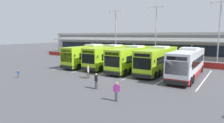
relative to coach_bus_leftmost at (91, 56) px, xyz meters
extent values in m
plane|color=#4C4C51|center=(8.29, -6.26, -1.79)|extent=(200.00, 200.00, 0.00)
cube|color=silver|center=(8.29, 20.74, 0.96)|extent=(70.00, 10.00, 5.50)
cube|color=#19232D|center=(8.29, 15.72, 0.51)|extent=(66.00, 0.08, 2.20)
cube|color=#4C4C51|center=(8.29, 15.71, 3.36)|extent=(68.00, 0.08, 0.60)
cube|color=beige|center=(8.29, 14.24, 2.41)|extent=(67.00, 3.00, 0.24)
cube|color=gray|center=(8.29, 20.74, 3.96)|extent=(70.00, 10.00, 0.50)
cylinder|color=#999999|center=(-22.71, 13.04, 0.31)|extent=(0.20, 0.20, 4.20)
cylinder|color=#999999|center=(-10.31, 13.04, 0.31)|extent=(0.20, 0.20, 4.20)
cylinder|color=#999999|center=(2.09, 13.04, 0.31)|extent=(0.20, 0.20, 4.20)
cylinder|color=#999999|center=(14.49, 13.04, 0.31)|extent=(0.20, 0.20, 4.20)
cube|color=maroon|center=(8.29, 8.24, -1.29)|extent=(60.00, 0.36, 1.00)
cube|color=#B2B2B2|center=(8.29, 8.24, -0.74)|extent=(60.00, 0.40, 0.10)
cube|color=#9ED11E|center=(0.00, -0.04, 0.12)|extent=(2.86, 12.06, 3.19)
cube|color=#598419|center=(0.00, -0.04, -1.19)|extent=(2.88, 12.08, 0.56)
cube|color=black|center=(-0.01, 0.36, 0.36)|extent=(2.82, 9.66, 0.96)
cube|color=black|center=(0.15, -5.99, 0.26)|extent=(2.31, 0.16, 1.40)
cube|color=black|center=(0.15, -6.00, 1.26)|extent=(2.05, 0.13, 0.40)
cube|color=silver|center=(-0.02, 0.96, 1.85)|extent=(2.12, 2.85, 0.28)
cube|color=black|center=(0.16, -6.10, -1.24)|extent=(2.45, 0.22, 0.44)
cube|color=black|center=(1.60, -5.60, 0.61)|extent=(0.08, 0.12, 0.36)
cube|color=black|center=(-1.31, -5.67, 0.61)|extent=(0.08, 0.12, 0.36)
cylinder|color=black|center=(1.08, 4.59, -1.27)|extent=(0.35, 1.05, 1.04)
cylinder|color=black|center=(-1.31, 4.53, -1.27)|extent=(0.35, 1.05, 1.04)
cylinder|color=black|center=(1.28, -3.21, -1.27)|extent=(0.35, 1.05, 1.04)
cylinder|color=black|center=(-1.11, -3.27, -1.27)|extent=(0.35, 1.05, 1.04)
cylinder|color=black|center=(1.31, -4.61, -1.27)|extent=(0.35, 1.05, 1.04)
cylinder|color=black|center=(-1.08, -4.67, -1.27)|extent=(0.35, 1.05, 1.04)
cube|color=#9ED11E|center=(3.97, 0.45, 0.12)|extent=(2.86, 12.06, 3.19)
cube|color=#598419|center=(3.97, 0.45, -1.19)|extent=(2.88, 12.08, 0.56)
cube|color=black|center=(3.96, 0.85, 0.36)|extent=(2.82, 9.66, 0.96)
cube|color=black|center=(4.12, -5.50, 0.26)|extent=(2.31, 0.16, 1.40)
cube|color=black|center=(4.12, -5.51, 1.26)|extent=(2.05, 0.13, 0.40)
cube|color=silver|center=(3.94, 1.45, 1.85)|extent=(2.12, 2.85, 0.28)
cube|color=black|center=(4.12, -5.61, -1.24)|extent=(2.45, 0.22, 0.44)
cube|color=black|center=(5.56, -5.11, 0.61)|extent=(0.08, 0.12, 0.36)
cube|color=black|center=(2.66, -5.19, 0.61)|extent=(0.08, 0.12, 0.36)
cylinder|color=black|center=(5.04, 5.08, -1.27)|extent=(0.35, 1.05, 1.04)
cylinder|color=black|center=(2.66, 5.02, -1.27)|extent=(0.35, 1.05, 1.04)
cylinder|color=black|center=(5.24, -2.72, -1.27)|extent=(0.35, 1.05, 1.04)
cylinder|color=black|center=(2.85, -2.78, -1.27)|extent=(0.35, 1.05, 1.04)
cylinder|color=black|center=(5.28, -4.12, -1.27)|extent=(0.35, 1.05, 1.04)
cylinder|color=black|center=(2.89, -4.18, -1.27)|extent=(0.35, 1.05, 1.04)
cube|color=#9ED11E|center=(8.38, -0.07, 0.12)|extent=(2.86, 12.06, 3.19)
cube|color=#598419|center=(8.38, -0.07, -1.19)|extent=(2.88, 12.08, 0.56)
cube|color=black|center=(8.37, 0.33, 0.36)|extent=(2.82, 9.66, 0.96)
cube|color=black|center=(8.53, -6.02, 0.26)|extent=(2.31, 0.16, 1.40)
cube|color=black|center=(8.53, -6.03, 1.26)|extent=(2.05, 0.13, 0.40)
cube|color=silver|center=(8.35, 0.93, 1.85)|extent=(2.12, 2.85, 0.28)
cube|color=black|center=(8.53, -6.13, -1.24)|extent=(2.45, 0.22, 0.44)
cube|color=black|center=(9.98, -5.63, 0.61)|extent=(0.08, 0.12, 0.36)
cube|color=black|center=(7.07, -5.70, 0.61)|extent=(0.08, 0.12, 0.36)
cylinder|color=black|center=(9.46, 4.56, -1.27)|extent=(0.35, 1.05, 1.04)
cylinder|color=black|center=(7.07, 4.50, -1.27)|extent=(0.35, 1.05, 1.04)
cylinder|color=black|center=(9.66, -3.24, -1.27)|extent=(0.35, 1.05, 1.04)
cylinder|color=black|center=(7.27, -3.30, -1.27)|extent=(0.35, 1.05, 1.04)
cylinder|color=black|center=(9.69, -4.64, -1.27)|extent=(0.35, 1.05, 1.04)
cylinder|color=black|center=(7.30, -4.70, -1.27)|extent=(0.35, 1.05, 1.04)
cube|color=#9ED11E|center=(12.33, 0.43, 0.12)|extent=(2.86, 12.06, 3.19)
cube|color=#598419|center=(12.33, 0.43, -1.19)|extent=(2.88, 12.08, 0.56)
cube|color=black|center=(12.32, 0.83, 0.36)|extent=(2.82, 9.66, 0.96)
cube|color=black|center=(12.49, -5.52, 0.26)|extent=(2.31, 0.16, 1.40)
cube|color=black|center=(12.49, -5.53, 1.26)|extent=(2.05, 0.13, 0.40)
cube|color=silver|center=(12.31, 1.43, 1.85)|extent=(2.12, 2.85, 0.28)
cube|color=black|center=(12.49, -5.63, -1.24)|extent=(2.45, 0.22, 0.44)
cube|color=black|center=(13.93, -5.13, 0.61)|extent=(0.08, 0.12, 0.36)
cube|color=black|center=(11.02, -5.20, 0.61)|extent=(0.08, 0.12, 0.36)
cylinder|color=black|center=(13.41, 5.06, -1.27)|extent=(0.35, 1.05, 1.04)
cylinder|color=black|center=(11.02, 5.00, -1.27)|extent=(0.35, 1.05, 1.04)
cylinder|color=black|center=(13.61, -2.74, -1.27)|extent=(0.35, 1.05, 1.04)
cylinder|color=black|center=(11.22, -2.80, -1.27)|extent=(0.35, 1.05, 1.04)
cylinder|color=black|center=(13.65, -4.14, -1.27)|extent=(0.35, 1.05, 1.04)
cylinder|color=black|center=(11.26, -4.20, -1.27)|extent=(0.35, 1.05, 1.04)
cube|color=silver|center=(16.60, -0.53, 0.12)|extent=(2.86, 12.06, 3.19)
cube|color=#AD1E1E|center=(16.60, -0.53, -1.19)|extent=(2.88, 12.08, 0.56)
cube|color=black|center=(16.59, -0.13, 0.36)|extent=(2.82, 9.66, 0.96)
cube|color=black|center=(16.75, -6.48, 0.26)|extent=(2.31, 0.16, 1.40)
cube|color=black|center=(16.75, -6.49, 1.26)|extent=(2.05, 0.13, 0.40)
cube|color=silver|center=(16.58, 0.47, 1.85)|extent=(2.12, 2.85, 0.28)
cube|color=black|center=(16.76, -6.59, -1.24)|extent=(2.45, 0.22, 0.44)
cube|color=black|center=(18.20, -6.10, 0.61)|extent=(0.08, 0.12, 0.36)
cube|color=black|center=(15.29, -6.17, 0.61)|extent=(0.08, 0.12, 0.36)
cylinder|color=black|center=(17.68, 4.09, -1.27)|extent=(0.35, 1.05, 1.04)
cylinder|color=black|center=(15.29, 4.03, -1.27)|extent=(0.35, 1.05, 1.04)
cylinder|color=black|center=(17.88, -3.70, -1.27)|extent=(0.35, 1.05, 1.04)
cylinder|color=black|center=(15.49, -3.76, -1.27)|extent=(0.35, 1.05, 1.04)
cylinder|color=black|center=(17.91, -5.10, -1.27)|extent=(0.35, 1.05, 1.04)
cylinder|color=black|center=(15.53, -5.16, -1.27)|extent=(0.35, 1.05, 1.04)
cube|color=silver|center=(-2.21, -0.26, -1.78)|extent=(0.14, 13.00, 0.01)
cube|color=silver|center=(1.99, -0.26, -1.78)|extent=(0.14, 13.00, 0.01)
cube|color=silver|center=(6.19, -0.26, -1.78)|extent=(0.14, 13.00, 0.01)
cube|color=silver|center=(10.39, -0.26, -1.78)|extent=(0.14, 13.00, 0.01)
cube|color=silver|center=(14.59, -0.26, -1.78)|extent=(0.14, 13.00, 0.01)
cube|color=silver|center=(18.79, -0.26, -1.78)|extent=(0.14, 13.00, 0.01)
cube|color=#4C4238|center=(6.36, -8.09, -1.37)|extent=(0.23, 0.23, 0.84)
cube|color=#4C4238|center=(6.38, -8.29, -1.37)|extent=(0.23, 0.23, 0.84)
cube|color=silver|center=(6.37, -8.19, -0.67)|extent=(0.39, 0.40, 0.56)
cube|color=silver|center=(6.22, -8.03, -0.69)|extent=(0.13, 0.13, 0.54)
cube|color=silver|center=(6.52, -8.35, -0.69)|extent=(0.13, 0.13, 0.54)
sphere|color=tan|center=(6.37, -8.19, -0.28)|extent=(0.22, 0.22, 0.22)
cube|color=black|center=(6.18, -7.96, -1.16)|extent=(0.28, 0.28, 0.22)
cylinder|color=black|center=(6.18, -7.96, -0.98)|extent=(0.02, 0.02, 0.16)
cube|color=slate|center=(13.73, -13.31, -1.37)|extent=(0.20, 0.22, 0.84)
cube|color=slate|center=(13.93, -13.35, -1.37)|extent=(0.20, 0.22, 0.84)
cube|color=#A32D89|center=(13.83, -13.33, -0.67)|extent=(0.40, 0.35, 0.56)
cube|color=#A32D89|center=(13.63, -13.43, -0.69)|extent=(0.12, 0.13, 0.54)
cube|color=#A32D89|center=(14.03, -13.24, -0.69)|extent=(0.12, 0.13, 0.54)
sphere|color=tan|center=(13.83, -13.33, -0.28)|extent=(0.22, 0.22, 0.22)
cube|color=slate|center=(-1.32, -12.89, -1.53)|extent=(0.14, 0.14, 0.52)
cube|color=slate|center=(-1.20, -12.88, -1.53)|extent=(0.14, 0.14, 0.52)
cube|color=#2D5693|center=(-1.26, -12.88, -1.09)|extent=(0.25, 0.24, 0.35)
cube|color=#2D5693|center=(-1.36, -12.97, -1.11)|extent=(0.08, 0.08, 0.33)
cube|color=#2D5693|center=(-1.15, -12.79, -1.11)|extent=(0.08, 0.08, 0.33)
sphere|color=tan|center=(-1.26, -12.88, -0.85)|extent=(0.14, 0.14, 0.14)
cube|color=#33333D|center=(10.12, -11.28, -1.37)|extent=(0.21, 0.22, 0.84)
cube|color=#33333D|center=(10.20, -11.46, -1.37)|extent=(0.21, 0.22, 0.84)
cube|color=black|center=(10.16, -11.37, -0.67)|extent=(0.40, 0.35, 0.56)
cube|color=black|center=(9.96, -11.27, -0.69)|extent=(0.13, 0.13, 0.54)
cube|color=black|center=(10.35, -11.48, -0.69)|extent=(0.13, 0.13, 0.54)
sphere|color=tan|center=(10.16, -11.37, -0.28)|extent=(0.22, 0.22, 0.22)
cylinder|color=#9E9EA3|center=(-1.56, 10.86, 3.71)|extent=(0.20, 0.20, 11.00)
cylinder|color=#9E9EA3|center=(-1.56, 10.86, 9.06)|extent=(2.80, 0.10, 0.10)
cube|color=silver|center=(-2.96, 10.86, 8.96)|extent=(0.44, 0.28, 0.20)
cube|color=silver|center=(-0.16, 10.86, 8.96)|extent=(0.44, 0.28, 0.20)
cylinder|color=#9E9EA3|center=(8.26, 10.14, 3.71)|extent=(0.20, 0.20, 11.00)
cylinder|color=#9E9EA3|center=(8.26, 10.14, 9.06)|extent=(2.80, 0.10, 0.10)
cube|color=silver|center=(6.86, 10.14, 8.96)|extent=(0.44, 0.28, 0.20)
cube|color=silver|center=(9.66, 10.14, 8.96)|extent=(0.44, 0.28, 0.20)
cylinder|color=#9E9EA3|center=(19.14, 10.43, 3.71)|extent=(0.20, 0.20, 11.00)
cylinder|color=#9E9EA3|center=(19.14, 10.43, 9.06)|extent=(2.80, 0.10, 0.10)
cube|color=silver|center=(17.74, 10.43, 8.96)|extent=(0.44, 0.28, 0.20)
camera|label=1|loc=(21.77, -26.08, 3.62)|focal=30.36mm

